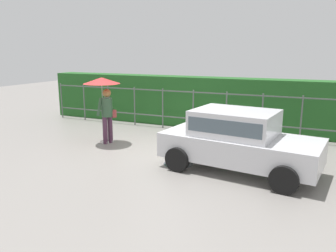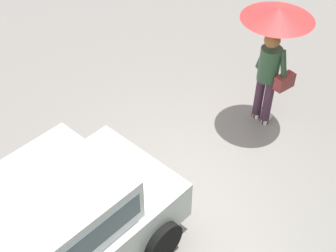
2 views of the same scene
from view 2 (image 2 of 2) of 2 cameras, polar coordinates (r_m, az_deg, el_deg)
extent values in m
plane|color=gray|center=(7.00, 2.44, -7.77)|extent=(40.00, 40.00, 0.00)
cube|color=silver|center=(5.42, -15.73, -10.35)|extent=(2.06, 1.66, 0.60)
cube|color=#4C5B66|center=(5.40, -15.77, -10.22)|extent=(1.91, 1.66, 0.33)
cylinder|color=black|center=(6.08, -0.79, -14.01)|extent=(0.62, 0.25, 0.60)
cylinder|color=black|center=(6.91, -11.02, -5.89)|extent=(0.62, 0.25, 0.60)
cube|color=red|center=(6.13, 1.14, -6.75)|extent=(0.08, 0.21, 0.16)
cube|color=red|center=(6.68, -5.89, -1.90)|extent=(0.08, 0.21, 0.16)
cylinder|color=#47283D|center=(8.06, 11.07, 3.53)|extent=(0.15, 0.15, 0.86)
cylinder|color=#47283D|center=(7.96, 12.09, 2.81)|extent=(0.15, 0.15, 0.86)
cube|color=white|center=(8.34, 11.02, 1.58)|extent=(0.26, 0.10, 0.08)
cube|color=white|center=(8.24, 12.00, 0.86)|extent=(0.26, 0.10, 0.08)
cylinder|color=#2D4C33|center=(7.59, 12.31, 7.41)|extent=(0.34, 0.34, 0.58)
sphere|color=#DBAD89|center=(7.36, 12.80, 10.16)|extent=(0.22, 0.22, 0.22)
sphere|color=olive|center=(7.33, 12.66, 10.23)|extent=(0.25, 0.25, 0.25)
cylinder|color=#2D4C33|center=(7.74, 11.57, 8.54)|extent=(0.15, 0.24, 0.56)
cylinder|color=#2D4C33|center=(7.52, 13.98, 7.00)|extent=(0.15, 0.24, 0.56)
cylinder|color=#B2B2B7|center=(7.52, 12.78, 10.10)|extent=(0.02, 0.02, 0.77)
cone|color=red|center=(7.28, 13.35, 13.31)|extent=(1.13, 1.13, 0.19)
cube|color=maroon|center=(7.68, 14.07, 5.31)|extent=(0.37, 0.25, 0.24)
cylinder|color=#4C545B|center=(6.96, -6.61, -8.49)|extent=(0.76, 0.76, 0.00)
camera|label=1|loc=(11.09, -54.26, 12.22)|focal=35.72mm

